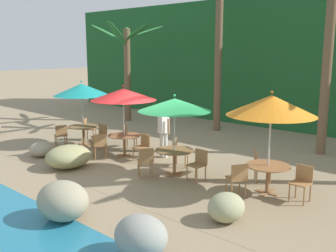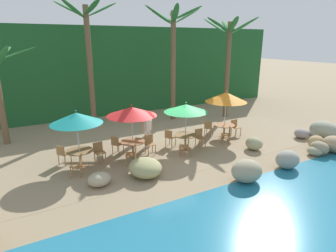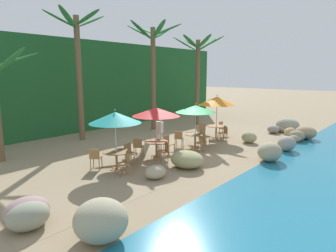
{
  "view_description": "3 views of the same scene",
  "coord_description": "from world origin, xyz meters",
  "px_view_note": "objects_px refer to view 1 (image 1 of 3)",
  "views": [
    {
      "loc": [
        8.06,
        -8.4,
        3.55
      ],
      "look_at": [
        0.44,
        0.04,
        1.33
      ],
      "focal_mm": 41.52,
      "sensor_mm": 36.0,
      "label": 1
    },
    {
      "loc": [
        -6.02,
        -11.17,
        5.07
      ],
      "look_at": [
        0.36,
        0.43,
        1.09
      ],
      "focal_mm": 30.45,
      "sensor_mm": 36.0,
      "label": 2
    },
    {
      "loc": [
        -11.2,
        -8.95,
        3.85
      ],
      "look_at": [
        -0.56,
        0.32,
        1.29
      ],
      "focal_mm": 31.26,
      "sensor_mm": 36.0,
      "label": 3
    }
  ],
  "objects_px": {
    "chair_green_left": "(146,160)",
    "dining_table_orange": "(268,170)",
    "umbrella_green": "(175,105)",
    "chair_green_seaward": "(199,163)",
    "dining_table_green": "(174,154)",
    "dining_table_teal": "(83,129)",
    "chair_teal_inland": "(88,127)",
    "chair_teal_left": "(61,134)",
    "chair_orange_inland": "(260,164)",
    "dining_table_red": "(124,139)",
    "palm_tree_third": "(331,13)",
    "umbrella_orange": "(271,105)",
    "chair_teal_seaward": "(101,134)",
    "waiter_in_white": "(164,129)",
    "chair_red_seaward": "(143,145)",
    "chair_red_left": "(100,144)",
    "chair_green_inland": "(178,150)",
    "palm_tree_second": "(218,24)",
    "umbrella_red": "(123,94)",
    "palm_tree_nearest": "(127,55)",
    "umbrella_teal": "(82,90)",
    "chair_red_inland": "(128,136)",
    "chair_orange_seaward": "(302,181)"
  },
  "relations": [
    {
      "from": "chair_teal_seaward",
      "to": "chair_orange_seaward",
      "type": "height_order",
      "value": "same"
    },
    {
      "from": "dining_table_teal",
      "to": "dining_table_green",
      "type": "xyz_separation_m",
      "value": [
        4.91,
        -0.38,
        0.0
      ]
    },
    {
      "from": "chair_red_inland",
      "to": "chair_red_seaward",
      "type": "bearing_deg",
      "value": -23.74
    },
    {
      "from": "dining_table_teal",
      "to": "dining_table_green",
      "type": "relative_size",
      "value": 1.0
    },
    {
      "from": "chair_red_inland",
      "to": "chair_green_left",
      "type": "bearing_deg",
      "value": -33.29
    },
    {
      "from": "chair_teal_inland",
      "to": "dining_table_red",
      "type": "height_order",
      "value": "chair_teal_inland"
    },
    {
      "from": "dining_table_orange",
      "to": "chair_red_inland",
      "type": "bearing_deg",
      "value": 174.16
    },
    {
      "from": "chair_teal_seaward",
      "to": "waiter_in_white",
      "type": "distance_m",
      "value": 2.7
    },
    {
      "from": "dining_table_green",
      "to": "umbrella_green",
      "type": "bearing_deg",
      "value": 90.0
    },
    {
      "from": "chair_teal_inland",
      "to": "dining_table_green",
      "type": "bearing_deg",
      "value": -10.38
    },
    {
      "from": "dining_table_red",
      "to": "palm_tree_third",
      "type": "height_order",
      "value": "palm_tree_third"
    },
    {
      "from": "dining_table_teal",
      "to": "umbrella_green",
      "type": "relative_size",
      "value": 0.47
    },
    {
      "from": "umbrella_teal",
      "to": "chair_teal_inland",
      "type": "bearing_deg",
      "value": 132.67
    },
    {
      "from": "umbrella_red",
      "to": "dining_table_red",
      "type": "xyz_separation_m",
      "value": [
        0.0,
        -0.0,
        -1.5
      ]
    },
    {
      "from": "chair_teal_left",
      "to": "chair_orange_inland",
      "type": "xyz_separation_m",
      "value": [
        7.3,
        1.5,
        0.0
      ]
    },
    {
      "from": "chair_orange_seaward",
      "to": "palm_tree_nearest",
      "type": "relative_size",
      "value": 0.18
    },
    {
      "from": "dining_table_teal",
      "to": "chair_teal_inland",
      "type": "relative_size",
      "value": 1.26
    },
    {
      "from": "umbrella_teal",
      "to": "dining_table_red",
      "type": "relative_size",
      "value": 2.23
    },
    {
      "from": "chair_red_seaward",
      "to": "chair_green_seaward",
      "type": "xyz_separation_m",
      "value": [
        2.57,
        -0.37,
        0.0
      ]
    },
    {
      "from": "umbrella_green",
      "to": "chair_green_seaward",
      "type": "xyz_separation_m",
      "value": [
        0.85,
        0.03,
        -1.53
      ]
    },
    {
      "from": "chair_green_seaward",
      "to": "dining_table_green",
      "type": "bearing_deg",
      "value": -177.83
    },
    {
      "from": "chair_teal_seaward",
      "to": "umbrella_green",
      "type": "relative_size",
      "value": 0.37
    },
    {
      "from": "chair_red_inland",
      "to": "dining_table_orange",
      "type": "relative_size",
      "value": 0.79
    },
    {
      "from": "umbrella_orange",
      "to": "chair_orange_seaward",
      "type": "distance_m",
      "value": 1.93
    },
    {
      "from": "chair_red_left",
      "to": "chair_green_inland",
      "type": "height_order",
      "value": "same"
    },
    {
      "from": "umbrella_teal",
      "to": "palm_tree_second",
      "type": "xyz_separation_m",
      "value": [
        2.08,
        5.72,
        2.53
      ]
    },
    {
      "from": "palm_tree_third",
      "to": "dining_table_orange",
      "type": "bearing_deg",
      "value": -84.46
    },
    {
      "from": "chair_green_left",
      "to": "dining_table_orange",
      "type": "height_order",
      "value": "chair_green_left"
    },
    {
      "from": "umbrella_red",
      "to": "palm_tree_nearest",
      "type": "distance_m",
      "value": 6.99
    },
    {
      "from": "umbrella_red",
      "to": "chair_red_seaward",
      "type": "xyz_separation_m",
      "value": [
        0.85,
        0.05,
        -1.6
      ]
    },
    {
      "from": "palm_tree_second",
      "to": "chair_orange_inland",
      "type": "bearing_deg",
      "value": -45.37
    },
    {
      "from": "dining_table_orange",
      "to": "palm_tree_nearest",
      "type": "bearing_deg",
      "value": 155.68
    },
    {
      "from": "umbrella_teal",
      "to": "palm_tree_third",
      "type": "relative_size",
      "value": 0.35
    },
    {
      "from": "chair_red_seaward",
      "to": "umbrella_green",
      "type": "distance_m",
      "value": 2.34
    },
    {
      "from": "chair_teal_seaward",
      "to": "umbrella_red",
      "type": "bearing_deg",
      "value": -6.76
    },
    {
      "from": "chair_green_inland",
      "to": "chair_teal_seaward",
      "type": "bearing_deg",
      "value": -177.2
    },
    {
      "from": "umbrella_teal",
      "to": "dining_table_orange",
      "type": "bearing_deg",
      "value": 0.35
    },
    {
      "from": "palm_tree_nearest",
      "to": "palm_tree_second",
      "type": "xyz_separation_m",
      "value": [
        4.75,
        1.02,
        1.34
      ]
    },
    {
      "from": "umbrella_green",
      "to": "chair_green_seaward",
      "type": "bearing_deg",
      "value": 2.17
    },
    {
      "from": "chair_teal_left",
      "to": "chair_red_left",
      "type": "xyz_separation_m",
      "value": [
        2.26,
        0.01,
        0.0
      ]
    },
    {
      "from": "dining_table_green",
      "to": "chair_green_inland",
      "type": "height_order",
      "value": "chair_green_inland"
    },
    {
      "from": "chair_teal_seaward",
      "to": "umbrella_red",
      "type": "xyz_separation_m",
      "value": [
        1.5,
        -0.18,
        1.6
      ]
    },
    {
      "from": "chair_orange_inland",
      "to": "waiter_in_white",
      "type": "bearing_deg",
      "value": 178.53
    },
    {
      "from": "palm_tree_second",
      "to": "palm_tree_third",
      "type": "bearing_deg",
      "value": -10.35
    },
    {
      "from": "umbrella_teal",
      "to": "chair_teal_seaward",
      "type": "bearing_deg",
      "value": 10.82
    },
    {
      "from": "dining_table_orange",
      "to": "palm_tree_nearest",
      "type": "xyz_separation_m",
      "value": [
        -10.31,
        4.66,
        2.69
      ]
    },
    {
      "from": "chair_green_left",
      "to": "umbrella_orange",
      "type": "height_order",
      "value": "umbrella_orange"
    },
    {
      "from": "chair_red_inland",
      "to": "chair_red_left",
      "type": "xyz_separation_m",
      "value": [
        0.22,
        -1.46,
        0.0
      ]
    },
    {
      "from": "chair_red_left",
      "to": "chair_orange_inland",
      "type": "xyz_separation_m",
      "value": [
        5.04,
        1.49,
        0.0
      ]
    },
    {
      "from": "chair_teal_left",
      "to": "chair_red_left",
      "type": "relative_size",
      "value": 1.0
    }
  ]
}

